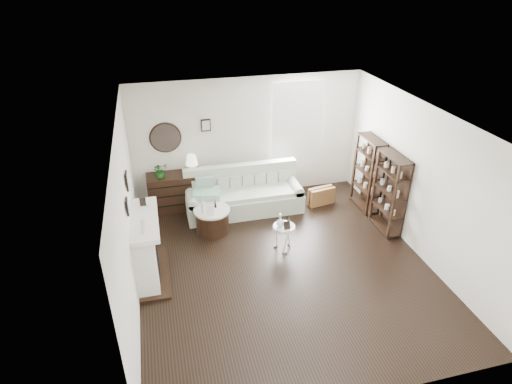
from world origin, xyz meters
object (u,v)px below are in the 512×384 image
object	(u,v)px
dresser	(177,191)
sofa	(243,196)
drum_table	(212,220)
pedestal_table	(284,228)

from	to	relation	value
dresser	sofa	bearing A→B (deg)	-16.09
sofa	drum_table	xyz separation A→B (m)	(-0.78, -0.68, -0.07)
pedestal_table	drum_table	bearing A→B (deg)	142.70
dresser	pedestal_table	bearing A→B (deg)	-48.07
sofa	dresser	world-z (taller)	sofa
dresser	drum_table	xyz separation A→B (m)	(0.58, -1.07, -0.16)
dresser	pedestal_table	distance (m)	2.66
sofa	pedestal_table	size ratio (longest dim) A/B	4.94
drum_table	dresser	bearing A→B (deg)	118.64
drum_table	pedestal_table	size ratio (longest dim) A/B	1.43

